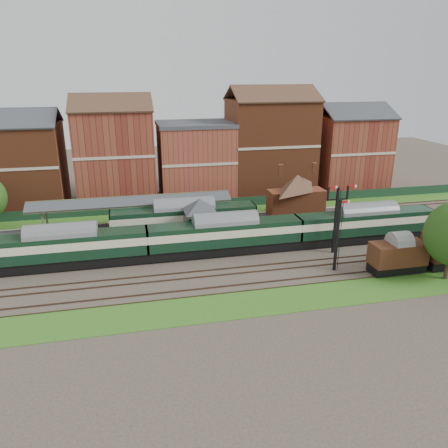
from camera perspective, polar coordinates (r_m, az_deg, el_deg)
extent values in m
plane|color=#473D33|center=(52.09, 0.81, -3.80)|extent=(160.00, 160.00, 0.00)
cube|color=#2D6619|center=(66.76, -2.37, 1.52)|extent=(90.00, 4.50, 0.06)
cube|color=#2D6619|center=(41.70, 4.69, -10.12)|extent=(90.00, 5.00, 0.06)
cube|color=#193823|center=(68.43, -2.68, 2.59)|extent=(90.00, 0.12, 1.50)
cube|color=#2D2D2D|center=(60.07, -6.00, -0.17)|extent=(55.00, 3.40, 1.00)
cube|color=#677F5A|center=(54.04, -3.08, -1.58)|extent=(3.40, 3.20, 2.40)
cube|color=#515636|center=(53.29, -3.12, 0.63)|extent=(3.60, 3.40, 2.00)
pyramid|color=#383A3F|center=(52.74, -3.16, 2.48)|extent=(5.40, 5.40, 1.60)
cube|color=maroon|center=(55.85, 5.04, -1.03)|extent=(3.00, 2.40, 2.20)
cube|color=#4C3323|center=(54.77, 5.29, 0.16)|extent=(3.20, 1.34, 0.79)
cube|color=#4C3323|center=(55.94, 4.88, 0.59)|extent=(3.20, 1.34, 0.79)
cube|color=brown|center=(63.42, 9.37, 2.87)|extent=(8.00, 3.00, 3.50)
pyramid|color=#4C3323|center=(62.68, 9.51, 5.37)|extent=(8.10, 8.10, 2.20)
cube|color=brown|center=(61.68, 7.37, 5.72)|extent=(0.60, 0.60, 1.60)
cube|color=brown|center=(63.53, 11.64, 5.89)|extent=(0.60, 0.60, 1.60)
cube|color=#515636|center=(58.82, -22.57, 0.23)|extent=(0.22, 0.22, 3.40)
cube|color=#515636|center=(61.32, -1.57, 2.50)|extent=(0.22, 0.22, 3.40)
cube|color=#383A3F|center=(57.59, -11.96, 2.93)|extent=(26.00, 1.99, 0.90)
cube|color=#383A3F|center=(59.42, -12.00, 3.43)|extent=(26.00, 1.99, 0.90)
cube|color=#515636|center=(58.40, -12.01, 3.54)|extent=(26.00, 0.20, 0.20)
cube|color=black|center=(52.44, 14.34, 0.41)|extent=(0.25, 0.25, 8.00)
cube|color=black|center=(51.68, 14.58, 3.14)|extent=(2.60, 0.18, 0.18)
cube|color=#B2140F|center=(51.02, 14.06, 4.66)|extent=(1.10, 0.08, 0.25)
cube|color=#B2140F|center=(52.12, 16.44, 4.76)|extent=(1.10, 0.08, 0.25)
cube|color=black|center=(47.81, 14.57, -1.48)|extent=(0.25, 0.25, 8.00)
cube|color=#B2140F|center=(46.91, 15.55, 2.81)|extent=(1.10, 0.08, 0.25)
cube|color=brown|center=(74.82, -25.55, 6.72)|extent=(14.00, 10.00, 13.00)
cube|color=maroon|center=(72.74, -14.01, 8.53)|extent=(12.00, 10.00, 15.00)
cube|color=#973F30|center=(73.85, -3.71, 8.03)|extent=(12.00, 10.00, 12.00)
cube|color=brown|center=(76.55, 6.06, 9.89)|extent=(14.00, 10.00, 16.00)
cube|color=maroon|center=(82.76, 16.05, 8.92)|extent=(12.00, 10.00, 13.00)
cube|color=black|center=(51.14, -20.06, -4.64)|extent=(18.07, 2.53, 1.10)
cube|color=black|center=(50.45, -20.30, -2.72)|extent=(18.07, 2.81, 2.61)
cube|color=beige|center=(50.34, -20.34, -2.39)|extent=(18.09, 2.85, 0.90)
cube|color=slate|center=(49.95, -20.49, -1.17)|extent=(18.07, 2.81, 0.60)
cube|color=black|center=(51.68, 0.17, -3.14)|extent=(18.07, 2.53, 1.10)
cube|color=black|center=(51.00, 0.17, -1.21)|extent=(18.07, 2.81, 2.61)
cube|color=beige|center=(50.89, 0.17, -0.88)|extent=(18.09, 2.85, 0.90)
cube|color=slate|center=(50.50, 0.17, 0.34)|extent=(18.07, 2.81, 0.60)
cube|color=black|center=(58.13, 17.82, -1.49)|extent=(18.07, 2.53, 1.10)
cube|color=black|center=(57.53, 18.01, 0.24)|extent=(18.07, 2.81, 2.61)
cube|color=beige|center=(57.43, 18.04, 0.53)|extent=(18.09, 2.85, 0.90)
cube|color=slate|center=(57.09, 18.16, 1.61)|extent=(18.07, 2.81, 0.60)
cube|color=black|center=(57.01, -5.15, -0.99)|extent=(18.63, 2.61, 1.14)
cube|color=black|center=(56.37, -5.21, 0.83)|extent=(18.63, 2.90, 2.69)
cube|color=beige|center=(56.27, -5.22, 1.14)|extent=(18.65, 2.94, 0.93)
cube|color=slate|center=(55.91, -5.25, 2.29)|extent=(18.63, 2.90, 0.62)
cube|color=black|center=(50.55, 21.56, -5.26)|extent=(5.86, 2.16, 0.88)
cube|color=#432013|center=(49.94, 21.78, -3.58)|extent=(5.86, 2.54, 2.34)
cube|color=gray|center=(49.48, 21.97, -2.20)|extent=(5.86, 2.54, 0.43)
cylinder|color=#382619|center=(50.59, 27.24, -4.43)|extent=(0.44, 0.44, 3.89)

